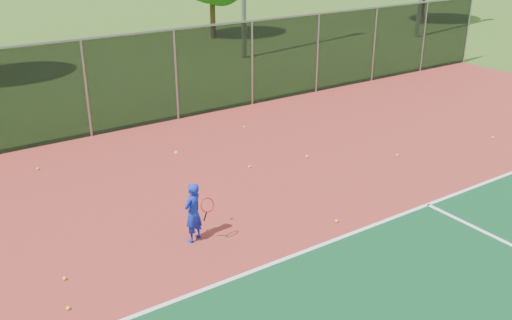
{
  "coord_description": "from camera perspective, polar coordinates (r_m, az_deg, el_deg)",
  "views": [
    {
      "loc": [
        -8.03,
        -4.67,
        6.19
      ],
      "look_at": [
        -1.53,
        5.0,
        1.3
      ],
      "focal_mm": 40.0,
      "sensor_mm": 36.0,
      "label": 1
    }
  ],
  "objects": [
    {
      "name": "practice_ball_2",
      "position": [
        15.42,
        -0.65,
        -0.67
      ],
      "size": [
        0.07,
        0.07,
        0.07
      ],
      "primitive_type": "sphere",
      "color": "#C6ED1B",
      "rests_on": "court_apron"
    },
    {
      "name": "practice_ball_1",
      "position": [
        11.39,
        -18.6,
        -11.16
      ],
      "size": [
        0.07,
        0.07,
        0.07
      ],
      "primitive_type": "sphere",
      "color": "#C6ED1B",
      "rests_on": "court_apron"
    },
    {
      "name": "practice_ball_7",
      "position": [
        16.38,
        -20.99,
        -0.81
      ],
      "size": [
        0.07,
        0.07,
        0.07
      ],
      "primitive_type": "sphere",
      "color": "#C6ED1B",
      "rests_on": "court_apron"
    },
    {
      "name": "ground",
      "position": [
        11.16,
        21.92,
        -12.8
      ],
      "size": [
        120.0,
        120.0,
        0.0
      ],
      "primitive_type": "plane",
      "color": "#305418",
      "rests_on": "ground"
    },
    {
      "name": "practice_ball_3",
      "position": [
        10.61,
        -18.28,
        -13.88
      ],
      "size": [
        0.07,
        0.07,
        0.07
      ],
      "primitive_type": "sphere",
      "color": "#C6ED1B",
      "rests_on": "court_apron"
    },
    {
      "name": "practice_ball_8",
      "position": [
        18.97,
        22.61,
        2.09
      ],
      "size": [
        0.07,
        0.07,
        0.07
      ],
      "primitive_type": "sphere",
      "color": "#C6ED1B",
      "rests_on": "court_apron"
    },
    {
      "name": "practice_ball_5",
      "position": [
        16.15,
        5.12,
        0.35
      ],
      "size": [
        0.07,
        0.07,
        0.07
      ],
      "primitive_type": "sphere",
      "color": "#C6ED1B",
      "rests_on": "court_apron"
    },
    {
      "name": "practice_ball_4",
      "position": [
        12.82,
        8.05,
        -6.06
      ],
      "size": [
        0.07,
        0.07,
        0.07
      ],
      "primitive_type": "sphere",
      "color": "#C6ED1B",
      "rests_on": "court_apron"
    },
    {
      "name": "fence_back",
      "position": [
        19.07,
        -8.02,
        8.51
      ],
      "size": [
        30.0,
        0.06,
        3.03
      ],
      "color": "black",
      "rests_on": "court_apron"
    },
    {
      "name": "practice_ball_0",
      "position": [
        18.43,
        -1.18,
        3.33
      ],
      "size": [
        0.07,
        0.07,
        0.07
      ],
      "primitive_type": "sphere",
      "color": "#C6ED1B",
      "rests_on": "court_apron"
    },
    {
      "name": "tennis_player",
      "position": [
        11.81,
        -6.31,
        -5.21
      ],
      "size": [
        0.59,
        0.65,
        2.03
      ],
      "color": "#1225AC",
      "rests_on": "court_apron"
    },
    {
      "name": "court_apron",
      "position": [
        12.13,
        14.22,
        -8.64
      ],
      "size": [
        30.0,
        20.0,
        0.02
      ],
      "primitive_type": "cube",
      "color": "#9B3127",
      "rests_on": "ground"
    },
    {
      "name": "practice_ball_6",
      "position": [
        16.68,
        13.95,
        0.49
      ],
      "size": [
        0.07,
        0.07,
        0.07
      ],
      "primitive_type": "sphere",
      "color": "#C6ED1B",
      "rests_on": "court_apron"
    }
  ]
}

